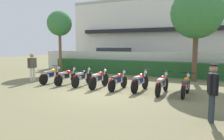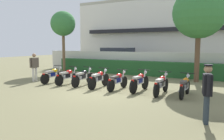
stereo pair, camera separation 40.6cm
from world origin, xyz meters
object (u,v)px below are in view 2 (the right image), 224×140
Objects in this scene: tree_far_side at (199,13)px; motorcycle_in_row_2 at (83,77)px; motorcycle_in_row_3 at (99,79)px; tree_near_inspector at (63,24)px; motorcycle_in_row_1 at (67,76)px; motorcycle_in_row_7 at (185,86)px; motorcycle_in_row_6 at (161,84)px; motorcycle_in_row_0 at (53,75)px; motorcycle_in_row_5 at (140,81)px; parked_car at (119,58)px; officer_0 at (207,89)px; motorcycle_in_row_4 at (118,81)px; inspector_person at (34,65)px.

motorcycle_in_row_2 is (-5.10, -4.07, -3.48)m from tree_far_side.
motorcycle_in_row_3 is (1.07, -0.13, 0.01)m from motorcycle_in_row_2.
motorcycle_in_row_2 is at bearing -40.56° from tree_near_inspector.
motorcycle_in_row_1 is at bearing -47.46° from tree_near_inspector.
motorcycle_in_row_3 is 4.13m from motorcycle_in_row_7.
motorcycle_in_row_1 is 1.04× the size of motorcycle_in_row_7.
motorcycle_in_row_6 reaches higher than motorcycle_in_row_1.
motorcycle_in_row_0 is 0.96× the size of motorcycle_in_row_5.
parked_car is at bearing 20.44° from motorcycle_in_row_3.
motorcycle_in_row_2 is at bearing -36.60° from officer_0.
motorcycle_in_row_6 is (1.06, -0.15, -0.01)m from motorcycle_in_row_5.
motorcycle_in_row_3 is 0.99× the size of motorcycle_in_row_6.
tree_near_inspector is at bearing -43.83° from officer_0.
parked_car is at bearing 12.19° from motorcycle_in_row_2.
motorcycle_in_row_7 is (2.03, -0.10, -0.01)m from motorcycle_in_row_5.
motorcycle_in_row_0 is 1.03m from motorcycle_in_row_1.
tree_near_inspector reaches higher than motorcycle_in_row_4.
motorcycle_in_row_2 is at bearing 4.39° from inspector_person.
motorcycle_in_row_5 is (1.05, 0.17, 0.02)m from motorcycle_in_row_4.
motorcycle_in_row_0 is 1.02× the size of motorcycle_in_row_7.
inspector_person reaches higher than motorcycle_in_row_4.
motorcycle_in_row_4 is 0.95× the size of motorcycle_in_row_5.
motorcycle_in_row_0 is 6.25m from motorcycle_in_row_6.
motorcycle_in_row_3 is at bearing -90.54° from motorcycle_in_row_0.
motorcycle_in_row_4 is (3.12, -0.07, 0.00)m from motorcycle_in_row_1.
inspector_person is (-4.37, -0.12, 0.51)m from motorcycle_in_row_3.
inspector_person is (-1.27, -0.15, 0.53)m from motorcycle_in_row_0.
motorcycle_in_row_7 reaches higher than motorcycle_in_row_1.
motorcycle_in_row_1 is (1.13, -8.47, -0.50)m from parked_car.
motorcycle_in_row_2 is at bearing -87.07° from motorcycle_in_row_0.
tree_near_inspector is 2.95× the size of officer_0.
tree_near_inspector is at bearing 61.65° from motorcycle_in_row_4.
motorcycle_in_row_7 is at bearing -85.49° from motorcycle_in_row_4.
officer_0 is at bearing -109.20° from motorcycle_in_row_1.
motorcycle_in_row_7 is (0.98, 0.05, -0.00)m from motorcycle_in_row_6.
tree_near_inspector is at bearing 33.81° from motorcycle_in_row_0.
motorcycle_in_row_2 is 7.00m from officer_0.
tree_far_side reaches higher than inspector_person.
tree_near_inspector is 10.62m from motorcycle_in_row_6.
motorcycle_in_row_1 is at bearing -87.48° from motorcycle_in_row_0.
tree_near_inspector is at bearing -115.54° from parked_car.
motorcycle_in_row_3 is 2.10m from motorcycle_in_row_5.
motorcycle_in_row_5 reaches higher than motorcycle_in_row_1.
inspector_person is at bearing 94.62° from motorcycle_in_row_4.
motorcycle_in_row_5 is at bearing -91.29° from motorcycle_in_row_2.
tree_far_side is 3.00× the size of motorcycle_in_row_4.
officer_0 is at bearing -32.73° from tree_near_inspector.
motorcycle_in_row_2 is (4.90, -4.20, -3.31)m from tree_near_inspector.
motorcycle_in_row_0 is at bearing 6.75° from inspector_person.
motorcycle_in_row_5 is 0.99× the size of motorcycle_in_row_6.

